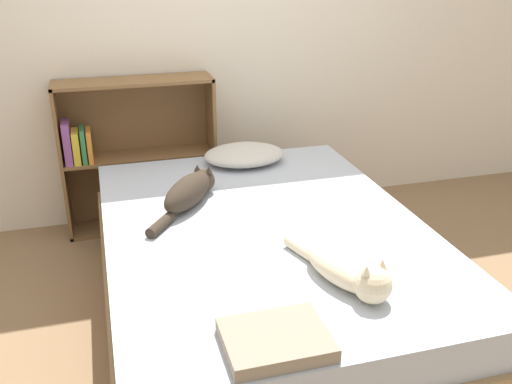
% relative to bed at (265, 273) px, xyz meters
% --- Properties ---
extents(ground_plane, '(8.00, 8.00, 0.00)m').
position_rel_bed_xyz_m(ground_plane, '(0.00, 0.00, -0.25)').
color(ground_plane, '#846647').
extents(wall_back, '(8.00, 0.06, 2.50)m').
position_rel_bed_xyz_m(wall_back, '(0.00, 1.36, 1.00)').
color(wall_back, silver).
rests_on(wall_back, ground_plane).
extents(bed, '(1.47, 2.02, 0.51)m').
position_rel_bed_xyz_m(bed, '(0.00, 0.00, 0.00)').
color(bed, '#99754C').
rests_on(bed, ground_plane).
extents(pillow, '(0.47, 0.35, 0.10)m').
position_rel_bed_xyz_m(pillow, '(0.11, 0.80, 0.31)').
color(pillow, beige).
rests_on(pillow, bed).
extents(cat_light, '(0.26, 0.55, 0.16)m').
position_rel_bed_xyz_m(cat_light, '(0.15, -0.56, 0.32)').
color(cat_light, beige).
rests_on(cat_light, bed).
extents(cat_dark, '(0.42, 0.52, 0.15)m').
position_rel_bed_xyz_m(cat_dark, '(-0.29, 0.32, 0.33)').
color(cat_dark, '#33281E').
rests_on(cat_dark, bed).
extents(bookshelf, '(0.94, 0.26, 0.95)m').
position_rel_bed_xyz_m(bookshelf, '(-0.50, 1.24, 0.24)').
color(bookshelf, brown).
rests_on(bookshelf, ground_plane).
extents(blanket_fold, '(0.33, 0.27, 0.05)m').
position_rel_bed_xyz_m(blanket_fold, '(-0.21, -0.83, 0.28)').
color(blanket_fold, gray).
rests_on(blanket_fold, bed).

